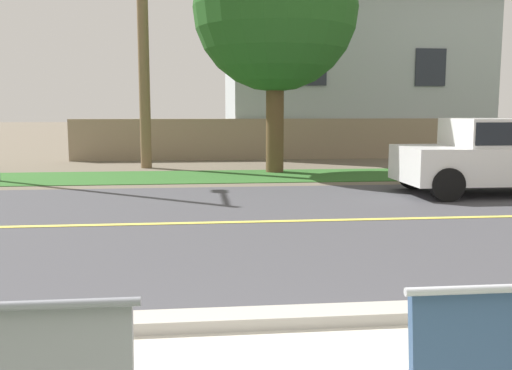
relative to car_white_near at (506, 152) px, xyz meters
The scene contains 8 objects.
ground_plane 6.09m from the car_white_near, behind, with size 140.00×140.00×0.00m, color #665B4C.
curb_edge 8.89m from the car_white_near, 132.32° to the right, with size 44.00×0.30×0.11m, color #ADA89E.
street_asphalt 6.48m from the car_white_near, 158.08° to the right, with size 52.00×8.00×0.01m, color #424247.
road_centre_line 6.48m from the car_white_near, 158.08° to the right, with size 48.00×0.14×0.01m, color #E0CC4C.
far_verge_grass 7.01m from the car_white_near, 148.96° to the left, with size 48.00×2.80×0.02m, color #2D6026.
car_white_near is the anchor object (origin of this frame).
garden_wall 9.49m from the car_white_near, 114.81° to the left, with size 13.00×0.36×1.40m, color gray.
house_across_street 12.05m from the car_white_near, 90.80° to the left, with size 10.25×6.91×6.39m.
Camera 1 is at (-0.30, -1.95, 1.72)m, focal length 39.66 mm.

